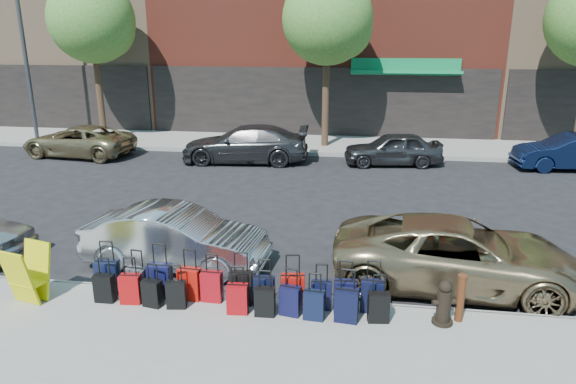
% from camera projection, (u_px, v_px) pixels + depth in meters
% --- Properties ---
extents(ground, '(120.00, 120.00, 0.00)m').
position_uv_depth(ground, '(280.00, 221.00, 14.10)').
color(ground, black).
rests_on(ground, ground).
extents(sidewalk_near, '(60.00, 4.00, 0.15)m').
position_uv_depth(sidewalk_near, '(214.00, 361.00, 7.94)').
color(sidewalk_near, gray).
rests_on(sidewalk_near, ground).
extents(sidewalk_far, '(60.00, 4.00, 0.15)m').
position_uv_depth(sidewalk_far, '(314.00, 144.00, 23.54)').
color(sidewalk_far, gray).
rests_on(sidewalk_far, ground).
extents(curb_near, '(60.00, 0.08, 0.15)m').
position_uv_depth(curb_near, '(243.00, 298.00, 9.85)').
color(curb_near, gray).
rests_on(curb_near, ground).
extents(curb_far, '(60.00, 0.08, 0.15)m').
position_uv_depth(curb_far, '(310.00, 154.00, 21.63)').
color(curb_far, gray).
rests_on(curb_far, ground).
extents(tree_left, '(3.80, 3.80, 7.27)m').
position_uv_depth(tree_left, '(95.00, 22.00, 22.85)').
color(tree_left, black).
rests_on(tree_left, sidewalk_far).
extents(tree_center, '(3.80, 3.80, 7.27)m').
position_uv_depth(tree_center, '(331.00, 22.00, 21.41)').
color(tree_center, black).
rests_on(tree_center, sidewalk_far).
extents(streetlight, '(2.59, 0.18, 8.00)m').
position_uv_depth(streetlight, '(27.00, 40.00, 22.81)').
color(streetlight, '#333338').
rests_on(streetlight, sidewalk_far).
extents(suitcase_front_0, '(0.45, 0.26, 1.04)m').
position_uv_depth(suitcase_front_0, '(108.00, 277.00, 9.80)').
color(suitcase_front_0, black).
rests_on(suitcase_front_0, sidewalk_near).
extents(suitcase_front_1, '(0.41, 0.26, 0.92)m').
position_uv_depth(suitcase_front_1, '(137.00, 282.00, 9.68)').
color(suitcase_front_1, '#3F3E44').
rests_on(suitcase_front_1, sidewalk_near).
extents(suitcase_front_2, '(0.44, 0.24, 1.05)m').
position_uv_depth(suitcase_front_2, '(160.00, 280.00, 9.65)').
color(suitcase_front_2, black).
rests_on(suitcase_front_2, sidewalk_near).
extents(suitcase_front_3, '(0.43, 0.26, 0.99)m').
position_uv_depth(suitcase_front_3, '(190.00, 284.00, 9.57)').
color(suitcase_front_3, '#A3110A').
rests_on(suitcase_front_3, sidewalk_near).
extents(suitcase_front_4, '(0.39, 0.22, 0.93)m').
position_uv_depth(suitcase_front_4, '(212.00, 286.00, 9.50)').
color(suitcase_front_4, maroon).
rests_on(suitcase_front_4, sidewalk_near).
extents(suitcase_front_5, '(0.43, 0.26, 1.00)m').
position_uv_depth(suitcase_front_5, '(241.00, 288.00, 9.39)').
color(suitcase_front_5, black).
rests_on(suitcase_front_5, sidewalk_near).
extents(suitcase_front_6, '(0.37, 0.21, 0.89)m').
position_uv_depth(suitcase_front_6, '(264.00, 291.00, 9.36)').
color(suitcase_front_6, black).
rests_on(suitcase_front_6, sidewalk_near).
extents(suitcase_front_7, '(0.45, 0.29, 1.01)m').
position_uv_depth(suitcase_front_7, '(293.00, 291.00, 9.27)').
color(suitcase_front_7, '#9B0F0A').
rests_on(suitcase_front_7, sidewalk_near).
extents(suitcase_front_8, '(0.37, 0.23, 0.86)m').
position_uv_depth(suitcase_front_8, '(321.00, 295.00, 9.24)').
color(suitcase_front_8, black).
rests_on(suitcase_front_8, sidewalk_near).
extents(suitcase_front_9, '(0.40, 0.23, 0.96)m').
position_uv_depth(suitcase_front_9, '(345.00, 296.00, 9.13)').
color(suitcase_front_9, black).
rests_on(suitcase_front_9, sidewalk_near).
extents(suitcase_front_10, '(0.42, 0.26, 0.97)m').
position_uv_depth(suitcase_front_10, '(372.00, 296.00, 9.13)').
color(suitcase_front_10, black).
rests_on(suitcase_front_10, sidewalk_near).
extents(suitcase_back_0, '(0.36, 0.21, 0.86)m').
position_uv_depth(suitcase_back_0, '(105.00, 288.00, 9.50)').
color(suitcase_back_0, black).
rests_on(suitcase_back_0, sidewalk_near).
extents(suitcase_back_1, '(0.39, 0.25, 0.89)m').
position_uv_depth(suitcase_back_1, '(131.00, 289.00, 9.44)').
color(suitcase_back_1, '#9C0A0B').
rests_on(suitcase_back_1, sidewalk_near).
extents(suitcase_back_2, '(0.38, 0.26, 0.82)m').
position_uv_depth(suitcase_back_2, '(152.00, 293.00, 9.33)').
color(suitcase_back_2, black).
rests_on(suitcase_back_2, sidewalk_near).
extents(suitcase_back_3, '(0.37, 0.25, 0.83)m').
position_uv_depth(suitcase_back_3, '(176.00, 294.00, 9.28)').
color(suitcase_back_3, black).
rests_on(suitcase_back_3, sidewalk_near).
extents(suitcase_back_5, '(0.38, 0.24, 0.88)m').
position_uv_depth(suitcase_back_5, '(237.00, 299.00, 9.09)').
color(suitcase_back_5, maroon).
rests_on(suitcase_back_5, sidewalk_near).
extents(suitcase_back_6, '(0.36, 0.22, 0.84)m').
position_uv_depth(suitcase_back_6, '(265.00, 302.00, 9.02)').
color(suitcase_back_6, black).
rests_on(suitcase_back_6, sidewalk_near).
extents(suitcase_back_7, '(0.40, 0.28, 0.87)m').
position_uv_depth(suitcase_back_7, '(290.00, 301.00, 9.04)').
color(suitcase_back_7, black).
rests_on(suitcase_back_7, sidewalk_near).
extents(suitcase_back_8, '(0.37, 0.23, 0.85)m').
position_uv_depth(suitcase_back_8, '(314.00, 305.00, 8.90)').
color(suitcase_back_8, black).
rests_on(suitcase_back_8, sidewalk_near).
extents(suitcase_back_9, '(0.42, 0.27, 0.95)m').
position_uv_depth(suitcase_back_9, '(347.00, 305.00, 8.83)').
color(suitcase_back_9, black).
rests_on(suitcase_back_9, sidewalk_near).
extents(suitcase_back_10, '(0.38, 0.25, 0.86)m').
position_uv_depth(suitcase_back_10, '(379.00, 307.00, 8.82)').
color(suitcase_back_10, black).
rests_on(suitcase_back_10, sidewalk_near).
extents(fire_hydrant, '(0.41, 0.36, 0.80)m').
position_uv_depth(fire_hydrant, '(444.00, 304.00, 8.73)').
color(fire_hydrant, black).
rests_on(fire_hydrant, sidewalk_near).
extents(bollard, '(0.16, 0.16, 0.87)m').
position_uv_depth(bollard, '(461.00, 297.00, 8.79)').
color(bollard, '#38190C').
rests_on(bollard, sidewalk_near).
extents(display_rack, '(0.75, 0.79, 1.09)m').
position_uv_depth(display_rack, '(28.00, 274.00, 9.43)').
color(display_rack, '#CDC70B').
rests_on(display_rack, sidewalk_near).
extents(car_near_1, '(4.11, 1.71, 1.32)m').
position_uv_depth(car_near_1, '(176.00, 238.00, 11.16)').
color(car_near_1, silver).
rests_on(car_near_1, ground).
extents(car_near_2, '(5.11, 2.66, 1.37)m').
position_uv_depth(car_near_2, '(458.00, 254.00, 10.30)').
color(car_near_2, '#907B58').
rests_on(car_near_2, ground).
extents(car_far_0, '(4.84, 2.65, 1.29)m').
position_uv_depth(car_far_0, '(79.00, 141.00, 21.43)').
color(car_far_0, '#93825A').
rests_on(car_far_0, ground).
extents(car_far_1, '(5.16, 2.41, 1.46)m').
position_uv_depth(car_far_1, '(245.00, 144.00, 20.42)').
color(car_far_1, '#353537').
rests_on(car_far_1, ground).
extents(car_far_2, '(3.93, 1.99, 1.28)m').
position_uv_depth(car_far_2, '(393.00, 149.00, 19.98)').
color(car_far_2, '#333335').
rests_on(car_far_2, ground).
extents(car_far_3, '(4.17, 1.75, 1.34)m').
position_uv_depth(car_far_3, '(571.00, 152.00, 19.25)').
color(car_far_3, '#0D1939').
rests_on(car_far_3, ground).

